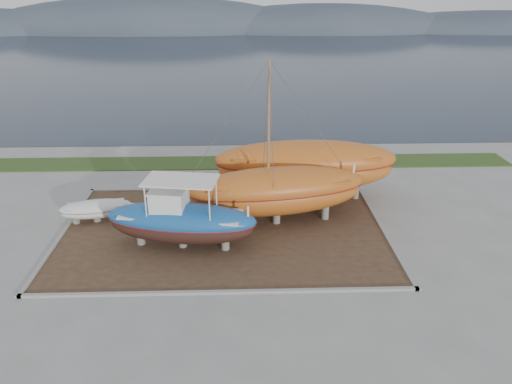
{
  "coord_description": "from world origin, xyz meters",
  "views": [
    {
      "loc": [
        1.01,
        -21.32,
        13.33
      ],
      "look_at": [
        1.83,
        4.0,
        2.44
      ],
      "focal_mm": 35.0,
      "sensor_mm": 36.0,
      "label": 1
    }
  ],
  "objects_px": {
    "orange_sailboat": "(278,147)",
    "orange_bare_hull": "(305,171)",
    "blue_caique": "(181,214)",
    "white_dinghy": "(96,211)"
  },
  "relations": [
    {
      "from": "blue_caique",
      "to": "orange_sailboat",
      "type": "distance_m",
      "value": 6.48
    },
    {
      "from": "orange_sailboat",
      "to": "orange_bare_hull",
      "type": "distance_m",
      "value": 4.89
    },
    {
      "from": "white_dinghy",
      "to": "orange_bare_hull",
      "type": "distance_m",
      "value": 13.07
    },
    {
      "from": "orange_sailboat",
      "to": "blue_caique",
      "type": "bearing_deg",
      "value": -162.33
    },
    {
      "from": "blue_caique",
      "to": "orange_bare_hull",
      "type": "bearing_deg",
      "value": 48.77
    },
    {
      "from": "orange_bare_hull",
      "to": "blue_caique",
      "type": "bearing_deg",
      "value": -140.35
    },
    {
      "from": "white_dinghy",
      "to": "blue_caique",
      "type": "bearing_deg",
      "value": -42.68
    },
    {
      "from": "blue_caique",
      "to": "white_dinghy",
      "type": "height_order",
      "value": "blue_caique"
    },
    {
      "from": "orange_sailboat",
      "to": "white_dinghy",
      "type": "bearing_deg",
      "value": 167.55
    },
    {
      "from": "white_dinghy",
      "to": "orange_bare_hull",
      "type": "height_order",
      "value": "orange_bare_hull"
    }
  ]
}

